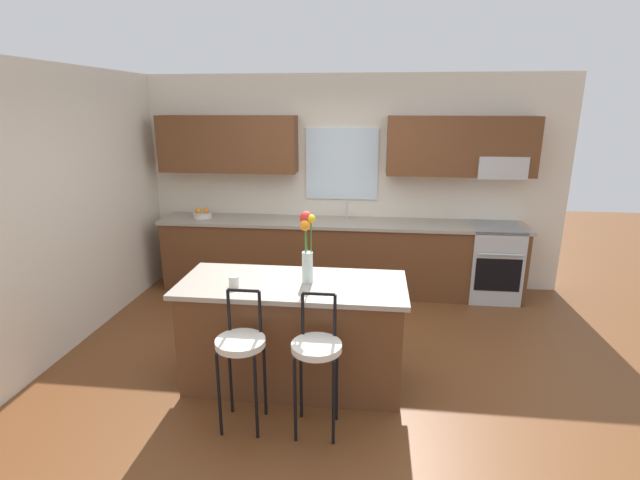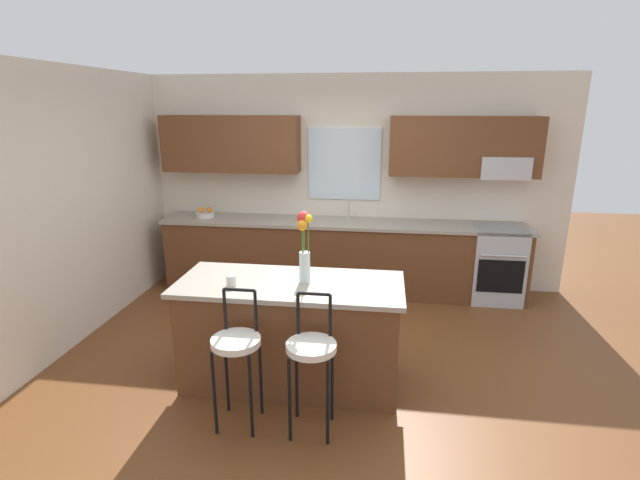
{
  "view_description": "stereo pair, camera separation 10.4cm",
  "coord_description": "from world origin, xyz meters",
  "px_view_note": "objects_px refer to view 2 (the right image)",
  "views": [
    {
      "loc": [
        0.41,
        -4.0,
        2.32
      ],
      "look_at": [
        -0.11,
        0.55,
        1.0
      ],
      "focal_mm": 26.31,
      "sensor_mm": 36.0,
      "label": 1
    },
    {
      "loc": [
        0.52,
        -3.99,
        2.32
      ],
      "look_at": [
        -0.11,
        0.55,
        1.0
      ],
      "focal_mm": 26.31,
      "sensor_mm": 36.0,
      "label": 2
    }
  ],
  "objects_px": {
    "bar_stool_near": "(236,347)",
    "bar_stool_middle": "(311,352)",
    "kitchen_island": "(291,332)",
    "fruit_bowl_oranges": "(205,214)",
    "mug_ceramic": "(231,281)",
    "oven_range": "(495,263)",
    "flower_vase": "(304,243)"
  },
  "relations": [
    {
      "from": "bar_stool_near",
      "to": "flower_vase",
      "type": "distance_m",
      "value": 0.97
    },
    {
      "from": "oven_range",
      "to": "kitchen_island",
      "type": "height_order",
      "value": "same"
    },
    {
      "from": "oven_range",
      "to": "fruit_bowl_oranges",
      "type": "height_order",
      "value": "fruit_bowl_oranges"
    },
    {
      "from": "bar_stool_near",
      "to": "flower_vase",
      "type": "height_order",
      "value": "flower_vase"
    },
    {
      "from": "oven_range",
      "to": "mug_ceramic",
      "type": "height_order",
      "value": "mug_ceramic"
    },
    {
      "from": "oven_range",
      "to": "flower_vase",
      "type": "relative_size",
      "value": 1.55
    },
    {
      "from": "oven_range",
      "to": "fruit_bowl_oranges",
      "type": "relative_size",
      "value": 3.83
    },
    {
      "from": "oven_range",
      "to": "mug_ceramic",
      "type": "bearing_deg",
      "value": -138.53
    },
    {
      "from": "bar_stool_near",
      "to": "bar_stool_middle",
      "type": "relative_size",
      "value": 1.0
    },
    {
      "from": "kitchen_island",
      "to": "mug_ceramic",
      "type": "height_order",
      "value": "mug_ceramic"
    },
    {
      "from": "flower_vase",
      "to": "fruit_bowl_oranges",
      "type": "relative_size",
      "value": 2.47
    },
    {
      "from": "kitchen_island",
      "to": "mug_ceramic",
      "type": "bearing_deg",
      "value": -161.54
    },
    {
      "from": "mug_ceramic",
      "to": "flower_vase",
      "type": "bearing_deg",
      "value": 16.35
    },
    {
      "from": "kitchen_island",
      "to": "bar_stool_near",
      "type": "relative_size",
      "value": 1.79
    },
    {
      "from": "oven_range",
      "to": "mug_ceramic",
      "type": "relative_size",
      "value": 10.22
    },
    {
      "from": "bar_stool_middle",
      "to": "flower_vase",
      "type": "bearing_deg",
      "value": 103.7
    },
    {
      "from": "kitchen_island",
      "to": "bar_stool_near",
      "type": "height_order",
      "value": "bar_stool_near"
    },
    {
      "from": "bar_stool_near",
      "to": "flower_vase",
      "type": "xyz_separation_m",
      "value": [
        0.4,
        0.63,
        0.62
      ]
    },
    {
      "from": "oven_range",
      "to": "kitchen_island",
      "type": "bearing_deg",
      "value": -135.0
    },
    {
      "from": "bar_stool_near",
      "to": "bar_stool_middle",
      "type": "xyz_separation_m",
      "value": [
        0.55,
        0.0,
        0.0
      ]
    },
    {
      "from": "mug_ceramic",
      "to": "fruit_bowl_oranges",
      "type": "xyz_separation_m",
      "value": [
        -1.11,
        2.3,
        -0.0
      ]
    },
    {
      "from": "kitchen_island",
      "to": "fruit_bowl_oranges",
      "type": "xyz_separation_m",
      "value": [
        -1.55,
        2.15,
        0.5
      ]
    },
    {
      "from": "kitchen_island",
      "to": "mug_ceramic",
      "type": "distance_m",
      "value": 0.69
    },
    {
      "from": "kitchen_island",
      "to": "fruit_bowl_oranges",
      "type": "distance_m",
      "value": 2.7
    },
    {
      "from": "fruit_bowl_oranges",
      "to": "bar_stool_middle",
      "type": "bearing_deg",
      "value": -56.45
    },
    {
      "from": "oven_range",
      "to": "fruit_bowl_oranges",
      "type": "bearing_deg",
      "value": 179.62
    },
    {
      "from": "oven_range",
      "to": "bar_stool_middle",
      "type": "bearing_deg",
      "value": -124.08
    },
    {
      "from": "oven_range",
      "to": "bar_stool_middle",
      "type": "height_order",
      "value": "bar_stool_middle"
    },
    {
      "from": "flower_vase",
      "to": "bar_stool_middle",
      "type": "bearing_deg",
      "value": -76.3
    },
    {
      "from": "kitchen_island",
      "to": "mug_ceramic",
      "type": "xyz_separation_m",
      "value": [
        -0.45,
        -0.15,
        0.5
      ]
    },
    {
      "from": "bar_stool_near",
      "to": "mug_ceramic",
      "type": "height_order",
      "value": "bar_stool_near"
    },
    {
      "from": "bar_stool_near",
      "to": "fruit_bowl_oranges",
      "type": "relative_size",
      "value": 4.34
    }
  ]
}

